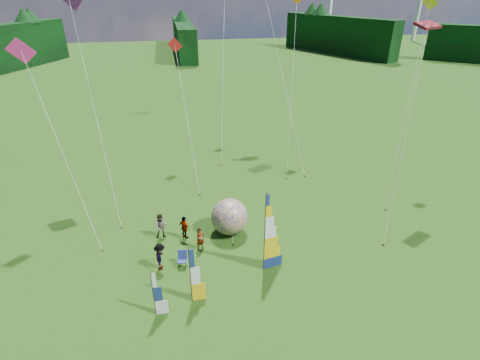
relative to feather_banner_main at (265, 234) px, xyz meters
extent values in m
plane|color=#2D4911|center=(-0.16, -2.43, -2.65)|extent=(220.00, 220.00, 0.00)
sphere|color=navy|center=(-1.40, 4.25, -1.37)|extent=(3.36, 3.36, 2.55)
imported|color=#66594C|center=(-3.57, 2.73, -1.85)|extent=(0.68, 0.57, 1.60)
imported|color=#66594C|center=(-6.06, 4.48, -1.72)|extent=(0.92, 0.49, 1.84)
imported|color=#66594C|center=(-6.13, 1.27, -1.75)|extent=(0.57, 1.20, 1.79)
imported|color=#66594C|center=(-4.52, 4.12, -1.79)|extent=(0.95, 1.03, 1.70)
camera|label=1|loc=(-4.68, -17.16, 12.85)|focal=28.00mm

